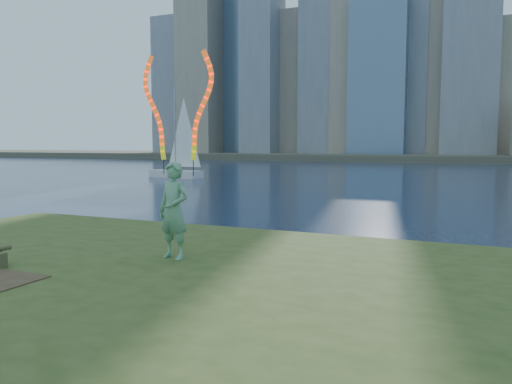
% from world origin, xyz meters
% --- Properties ---
extents(ground, '(320.00, 320.00, 0.00)m').
position_xyz_m(ground, '(0.00, 0.00, 0.00)').
color(ground, '#17233B').
rests_on(ground, ground).
extents(grassy_knoll, '(20.00, 18.00, 0.80)m').
position_xyz_m(grassy_knoll, '(0.00, -2.30, 0.34)').
color(grassy_knoll, '#39491A').
rests_on(grassy_knoll, ground).
extents(far_shore, '(320.00, 40.00, 1.20)m').
position_xyz_m(far_shore, '(0.00, 95.00, 0.60)').
color(far_shore, '#4A4536').
rests_on(far_shore, ground).
extents(woman_with_ribbons, '(2.12, 0.56, 4.21)m').
position_xyz_m(woman_with_ribbons, '(0.52, 0.29, 2.19)').
color(woman_with_ribbons, '#166D30').
rests_on(woman_with_ribbons, grassy_knoll).
extents(sailboat, '(5.44, 2.27, 8.17)m').
position_xyz_m(sailboat, '(-18.80, 30.32, 1.40)').
color(sailboat, silver).
rests_on(sailboat, ground).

